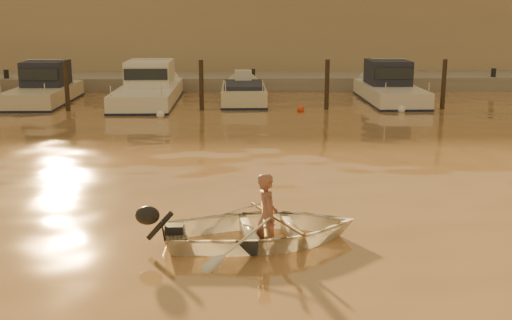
{
  "coord_description": "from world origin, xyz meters",
  "views": [
    {
      "loc": [
        1.18,
        -11.65,
        3.89
      ],
      "look_at": [
        1.59,
        1.76,
        0.75
      ],
      "focal_mm": 45.0,
      "sensor_mm": 36.0,
      "label": 1
    }
  ],
  "objects_px": {
    "dinghy": "(261,229)",
    "moored_boat_3": "(244,97)",
    "moored_boat_4": "(390,87)",
    "moored_boat_1": "(43,89)",
    "moored_boat_2": "(148,88)",
    "waterfront_building": "(216,36)",
    "person": "(267,216)"
  },
  "relations": [
    {
      "from": "dinghy",
      "to": "moored_boat_3",
      "type": "xyz_separation_m",
      "value": [
        -0.1,
        17.24,
        -0.0
      ]
    },
    {
      "from": "moored_boat_1",
      "to": "person",
      "type": "bearing_deg",
      "value": -63.02
    },
    {
      "from": "person",
      "to": "moored_boat_2",
      "type": "height_order",
      "value": "moored_boat_2"
    },
    {
      "from": "moored_boat_4",
      "to": "waterfront_building",
      "type": "relative_size",
      "value": 0.14
    },
    {
      "from": "moored_boat_2",
      "to": "waterfront_building",
      "type": "xyz_separation_m",
      "value": [
        2.6,
        11.0,
        1.77
      ]
    },
    {
      "from": "dinghy",
      "to": "waterfront_building",
      "type": "height_order",
      "value": "waterfront_building"
    },
    {
      "from": "dinghy",
      "to": "moored_boat_4",
      "type": "height_order",
      "value": "moored_boat_4"
    },
    {
      "from": "moored_boat_2",
      "to": "moored_boat_3",
      "type": "distance_m",
      "value": 4.11
    },
    {
      "from": "moored_boat_1",
      "to": "waterfront_building",
      "type": "bearing_deg",
      "value": 57.25
    },
    {
      "from": "moored_boat_3",
      "to": "moored_boat_2",
      "type": "bearing_deg",
      "value": 180.0
    },
    {
      "from": "moored_boat_1",
      "to": "moored_boat_3",
      "type": "bearing_deg",
      "value": 0.0
    },
    {
      "from": "waterfront_building",
      "to": "moored_boat_4",
      "type": "bearing_deg",
      "value": -54.39
    },
    {
      "from": "person",
      "to": "waterfront_building",
      "type": "relative_size",
      "value": 0.03
    },
    {
      "from": "moored_boat_2",
      "to": "moored_boat_4",
      "type": "relative_size",
      "value": 1.2
    },
    {
      "from": "moored_boat_2",
      "to": "moored_boat_3",
      "type": "xyz_separation_m",
      "value": [
        4.09,
        0.0,
        -0.4
      ]
    },
    {
      "from": "dinghy",
      "to": "moored_boat_4",
      "type": "xyz_separation_m",
      "value": [
        6.28,
        17.24,
        0.4
      ]
    },
    {
      "from": "dinghy",
      "to": "waterfront_building",
      "type": "distance_m",
      "value": 28.37
    },
    {
      "from": "moored_boat_4",
      "to": "person",
      "type": "bearing_deg",
      "value": -109.76
    },
    {
      "from": "dinghy",
      "to": "moored_boat_1",
      "type": "relative_size",
      "value": 0.53
    },
    {
      "from": "dinghy",
      "to": "moored_boat_1",
      "type": "bearing_deg",
      "value": 17.35
    },
    {
      "from": "person",
      "to": "moored_boat_3",
      "type": "bearing_deg",
      "value": -8.7
    },
    {
      "from": "moored_boat_2",
      "to": "moored_boat_3",
      "type": "bearing_deg",
      "value": 0.0
    },
    {
      "from": "dinghy",
      "to": "person",
      "type": "relative_size",
      "value": 2.22
    },
    {
      "from": "moored_boat_3",
      "to": "moored_boat_4",
      "type": "xyz_separation_m",
      "value": [
        6.38,
        0.0,
        0.4
      ]
    },
    {
      "from": "moored_boat_3",
      "to": "moored_boat_4",
      "type": "bearing_deg",
      "value": 0.0
    },
    {
      "from": "person",
      "to": "moored_boat_1",
      "type": "height_order",
      "value": "moored_boat_1"
    },
    {
      "from": "moored_boat_4",
      "to": "moored_boat_1",
      "type": "bearing_deg",
      "value": 180.0
    },
    {
      "from": "dinghy",
      "to": "moored_boat_2",
      "type": "distance_m",
      "value": 17.75
    },
    {
      "from": "dinghy",
      "to": "moored_boat_3",
      "type": "height_order",
      "value": "moored_boat_3"
    },
    {
      "from": "moored_boat_1",
      "to": "waterfront_building",
      "type": "relative_size",
      "value": 0.14
    },
    {
      "from": "dinghy",
      "to": "moored_boat_1",
      "type": "distance_m",
      "value": 19.3
    },
    {
      "from": "moored_boat_3",
      "to": "waterfront_building",
      "type": "xyz_separation_m",
      "value": [
        -1.5,
        11.0,
        2.17
      ]
    }
  ]
}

